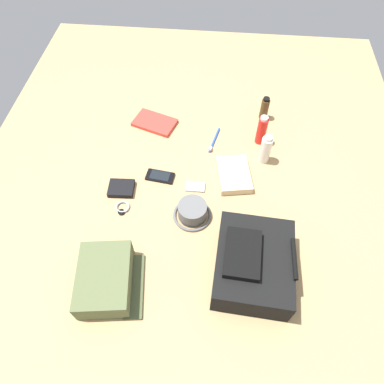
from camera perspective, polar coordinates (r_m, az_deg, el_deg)
The scene contains 14 objects.
ground_plane at distance 1.53m, azimuth 0.00°, elevation -1.12°, with size 2.64×2.02×0.02m, color tan.
backpack at distance 1.32m, azimuth 9.89°, elevation -11.45°, with size 0.35×0.29×0.16m.
toiletry_pouch at distance 1.33m, azimuth -13.83°, elevation -13.67°, with size 0.28×0.26×0.10m.
bucket_hat at distance 1.45m, azimuth 0.06°, elevation -3.22°, with size 0.16×0.16×0.07m.
cologne_bottle at distance 1.85m, azimuth 11.74°, elevation 13.20°, with size 0.04×0.04×0.13m.
sunscreen_spray at distance 1.71m, azimuth 11.31°, elevation 9.86°, with size 0.05×0.05×0.16m.
toothpaste_tube at distance 1.63m, azimuth 11.90°, elevation 6.82°, with size 0.05×0.05×0.15m.
paperback_novel at distance 1.82m, azimuth -6.11°, elevation 11.16°, with size 0.19×0.24×0.02m.
cell_phone at distance 1.59m, azimuth -5.23°, elevation 2.55°, with size 0.08×0.13×0.01m.
media_player at distance 1.55m, azimuth 0.52°, elevation 0.85°, with size 0.05×0.08×0.01m.
wristwatch at distance 1.52m, azimuth -11.29°, elevation -2.51°, with size 0.07×0.06×0.01m.
toothbrush at distance 1.73m, azimuth 3.58°, elevation 8.27°, with size 0.17×0.05×0.02m.
wallet at distance 1.57m, azimuth -11.46°, elevation 0.59°, with size 0.09×0.11×0.02m, color black.
folded_towel at distance 1.59m, azimuth 6.83°, elevation 2.84°, with size 0.20×0.14×0.04m, color beige.
Camera 1 is at (0.85, 0.08, 1.26)m, focal length 32.70 mm.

